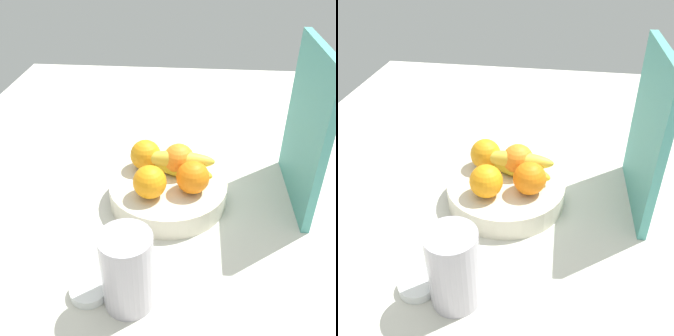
# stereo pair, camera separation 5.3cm
# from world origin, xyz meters

# --- Properties ---
(ground_plane) EXTENTS (1.80, 1.40, 0.03)m
(ground_plane) POSITION_xyz_m (0.00, 0.00, -0.01)
(ground_plane) COLOR beige
(fruit_bowl) EXTENTS (0.27, 0.27, 0.05)m
(fruit_bowl) POSITION_xyz_m (0.02, -0.02, 0.03)
(fruit_bowl) COLOR beige
(fruit_bowl) RESTS_ON ground_plane
(orange_front_left) EXTENTS (0.07, 0.07, 0.07)m
(orange_front_left) POSITION_xyz_m (0.07, -0.06, 0.09)
(orange_front_left) COLOR orange
(orange_front_left) RESTS_ON fruit_bowl
(orange_front_right) EXTENTS (0.07, 0.07, 0.07)m
(orange_front_right) POSITION_xyz_m (0.05, 0.04, 0.09)
(orange_front_right) COLOR orange
(orange_front_right) RESTS_ON fruit_bowl
(orange_center) EXTENTS (0.07, 0.07, 0.07)m
(orange_center) POSITION_xyz_m (-0.03, -0.00, 0.09)
(orange_center) COLOR orange
(orange_center) RESTS_ON fruit_bowl
(orange_back_left) EXTENTS (0.07, 0.07, 0.07)m
(orange_back_left) POSITION_xyz_m (-0.04, -0.08, 0.09)
(orange_back_left) COLOR orange
(orange_back_left) RESTS_ON fruit_bowl
(banana_bunch) EXTENTS (0.10, 0.18, 0.06)m
(banana_bunch) POSITION_xyz_m (-0.02, -0.00, 0.08)
(banana_bunch) COLOR gold
(banana_bunch) RESTS_ON fruit_bowl
(cutting_board) EXTENTS (0.28, 0.02, 0.36)m
(cutting_board) POSITION_xyz_m (-0.03, 0.28, 0.18)
(cutting_board) COLOR teal
(cutting_board) RESTS_ON ground_plane
(thermos_tumbler) EXTENTS (0.09, 0.09, 0.15)m
(thermos_tumbler) POSITION_xyz_m (0.31, -0.06, 0.08)
(thermos_tumbler) COLOR #B4AFB9
(thermos_tumbler) RESTS_ON ground_plane
(jar_lid) EXTENTS (0.07, 0.07, 0.02)m
(jar_lid) POSITION_xyz_m (0.30, -0.14, 0.01)
(jar_lid) COLOR white
(jar_lid) RESTS_ON ground_plane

